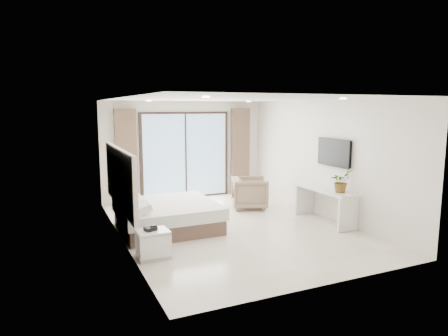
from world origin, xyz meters
The scene contains 8 objects.
ground centered at (0.00, 0.00, 0.00)m, with size 6.20×6.20×0.00m, color beige.
room_shell centered at (-0.20, 0.78, 1.58)m, with size 4.62×6.22×2.72m.
bed centered at (-1.32, 0.43, 0.29)m, with size 1.98×1.88×0.69m.
nightstand centered at (-1.98, -1.04, 0.24)m, with size 0.53×0.44×0.47m.
phone centered at (-2.01, -1.03, 0.51)m, with size 0.19×0.15×0.06m, color black.
console_desk centered at (2.04, -0.48, 0.57)m, with size 0.53×1.69×0.77m.
plant centered at (2.04, -0.97, 0.95)m, with size 0.42×0.46×0.36m, color #33662D.
armchair centered at (1.09, 1.29, 0.43)m, with size 0.84×0.78×0.86m, color #876A58.
Camera 1 is at (-3.53, -7.44, 2.52)m, focal length 32.00 mm.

